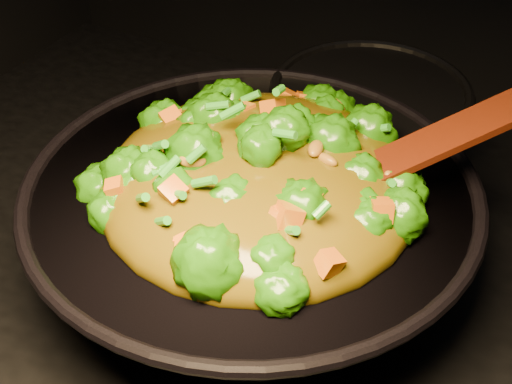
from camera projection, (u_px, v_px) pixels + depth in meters
The scene contains 4 objects.
wok at pixel (252, 233), 0.77m from camera, with size 0.46×0.46×0.13m, color black, non-canonical shape.
stir_fry at pixel (259, 146), 0.69m from camera, with size 0.32×0.32×0.11m, color #236B07, non-canonical shape.
spatula at pixel (405, 156), 0.69m from camera, with size 0.29×0.04×0.01m, color #331207.
back_pot at pixel (366, 131), 0.92m from camera, with size 0.24×0.24×0.14m, color black.
Camera 1 is at (0.24, -0.49, 1.48)m, focal length 50.00 mm.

